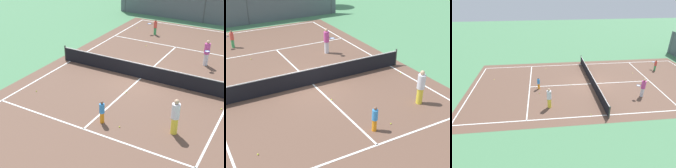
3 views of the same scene
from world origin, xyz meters
TOP-DOWN VIEW (x-y plane):
  - ground_plane at (0.00, 0.00)m, footprint 80.00×80.00m
  - court_surface at (0.00, 0.00)m, footprint 13.00×25.00m
  - tennis_net at (0.00, 0.00)m, footprint 11.90×0.10m
  - perimeter_fence at (0.00, 14.00)m, footprint 18.00×0.12m
  - player_0 at (2.96, 4.08)m, footprint 0.55×0.96m
  - player_1 at (3.87, -4.55)m, footprint 0.39×0.39m
  - player_2 at (-2.67, 8.43)m, footprint 0.85×0.35m
  - player_3 at (0.48, -5.47)m, footprint 0.26×0.26m
  - tennis_ball_0 at (-4.52, -4.65)m, footprint 0.07×0.07m
  - tennis_ball_2 at (-3.39, 0.26)m, footprint 0.07×0.07m
  - tennis_ball_4 at (-2.12, 5.46)m, footprint 0.07×0.07m
  - tennis_ball_5 at (1.43, -5.42)m, footprint 0.07×0.07m
  - tennis_ball_6 at (5.33, -1.27)m, footprint 0.07×0.07m
  - tennis_ball_7 at (0.09, -2.15)m, footprint 0.07×0.07m

SIDE VIEW (x-z plane):
  - ground_plane at x=0.00m, z-range 0.00..0.00m
  - court_surface at x=0.00m, z-range 0.00..0.01m
  - tennis_ball_0 at x=-4.52m, z-range 0.00..0.07m
  - tennis_ball_2 at x=-3.39m, z-range 0.00..0.07m
  - tennis_ball_4 at x=-2.12m, z-range 0.00..0.07m
  - tennis_ball_5 at x=1.43m, z-range 0.00..0.07m
  - tennis_ball_6 at x=5.33m, z-range 0.00..0.07m
  - tennis_ball_7 at x=0.09m, z-range 0.00..0.07m
  - tennis_net at x=0.00m, z-range -0.04..1.06m
  - player_3 at x=0.48m, z-range 0.01..1.23m
  - player_2 at x=-2.67m, z-range 0.03..1.34m
  - player_0 at x=2.96m, z-range 0.03..1.82m
  - player_1 at x=3.87m, z-range 0.02..1.85m
  - perimeter_fence at x=0.00m, z-range 0.00..3.20m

